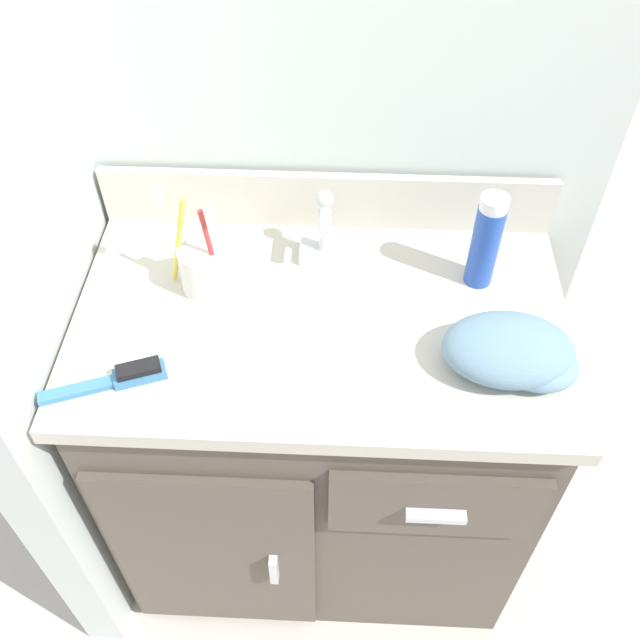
{
  "coord_description": "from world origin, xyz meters",
  "views": [
    {
      "loc": [
        0.04,
        -0.81,
        1.68
      ],
      "look_at": [
        0.0,
        -0.03,
        0.81
      ],
      "focal_mm": 40.0,
      "sensor_mm": 36.0,
      "label": 1
    }
  ],
  "objects_px": {
    "toothbrush_cup": "(202,267)",
    "hairbrush": "(121,378)",
    "shaving_cream_can": "(486,241)",
    "hand_towel": "(515,353)"
  },
  "relations": [
    {
      "from": "toothbrush_cup",
      "to": "hairbrush",
      "type": "distance_m",
      "value": 0.24
    },
    {
      "from": "shaving_cream_can",
      "to": "hairbrush",
      "type": "relative_size",
      "value": 0.95
    },
    {
      "from": "toothbrush_cup",
      "to": "hairbrush",
      "type": "height_order",
      "value": "toothbrush_cup"
    },
    {
      "from": "toothbrush_cup",
      "to": "shaving_cream_can",
      "type": "xyz_separation_m",
      "value": [
        0.48,
        0.04,
        0.04
      ]
    },
    {
      "from": "toothbrush_cup",
      "to": "hairbrush",
      "type": "xyz_separation_m",
      "value": [
        -0.1,
        -0.21,
        -0.04
      ]
    },
    {
      "from": "hairbrush",
      "to": "hand_towel",
      "type": "distance_m",
      "value": 0.61
    },
    {
      "from": "shaving_cream_can",
      "to": "hairbrush",
      "type": "xyz_separation_m",
      "value": [
        -0.58,
        -0.25,
        -0.08
      ]
    },
    {
      "from": "toothbrush_cup",
      "to": "shaving_cream_can",
      "type": "height_order",
      "value": "toothbrush_cup"
    },
    {
      "from": "toothbrush_cup",
      "to": "shaving_cream_can",
      "type": "relative_size",
      "value": 1.12
    },
    {
      "from": "hand_towel",
      "to": "hairbrush",
      "type": "bearing_deg",
      "value": -174.69
    }
  ]
}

